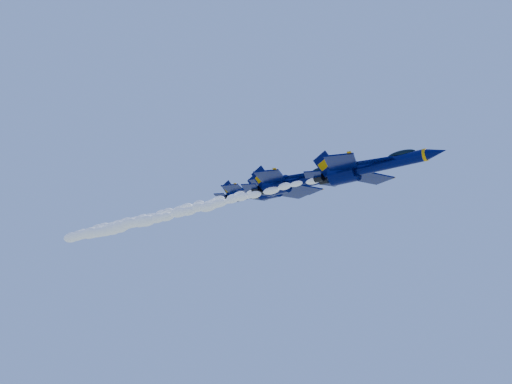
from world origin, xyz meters
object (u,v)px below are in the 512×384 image
Objects in this scene: jet_third at (286,187)px; jet_fourth at (252,191)px; jet_lead at (368,167)px; jet_second at (296,181)px.

jet_third is 1.10× the size of jet_fourth.
jet_fourth reaches higher than jet_lead.
jet_lead is 27.71m from jet_third.
jet_lead is at bearing -33.30° from jet_third.
jet_lead is 13.32m from jet_second.
jet_third is at bearing 146.70° from jet_lead.
jet_lead is 1.01× the size of jet_fourth.
jet_lead is 40.67m from jet_fourth.
jet_fourth is at bearing 142.49° from jet_second.
jet_third is 13.09m from jet_fourth.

